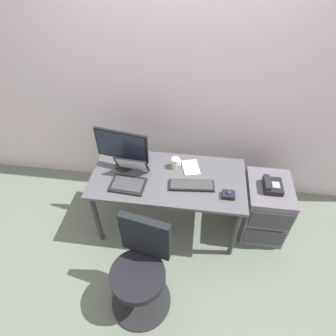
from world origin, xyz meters
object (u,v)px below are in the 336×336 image
keyboard (191,185)px  office_chair (141,272)px  laptop (129,177)px  trackball_mouse (228,195)px  file_cabinet (264,208)px  desk_phone (272,186)px  monitor_main (122,148)px  coffee_mug (176,163)px  paper_notepad (191,168)px

keyboard → office_chair: bearing=-115.0°
laptop → trackball_mouse: bearing=-4.4°
file_cabinet → laptop: bearing=-172.8°
laptop → file_cabinet: bearing=7.2°
keyboard → trackball_mouse: 0.34m
desk_phone → keyboard: (-0.74, -0.14, 0.05)m
monitor_main → coffee_mug: bearing=5.9°
office_chair → monitor_main: bearing=109.9°
file_cabinet → monitor_main: (-1.42, 0.02, 0.63)m
keyboard → paper_notepad: bearing=95.6°
paper_notepad → file_cabinet: bearing=-6.0°
office_chair → laptop: 0.82m
laptop → coffee_mug: size_ratio=3.22×
file_cabinet → desk_phone: (-0.01, -0.02, 0.35)m
file_cabinet → laptop: 1.40m
keyboard → laptop: laptop is taller
desk_phone → office_chair: (-1.08, -0.87, -0.24)m
file_cabinet → laptop: (-1.32, -0.17, 0.44)m
keyboard → desk_phone: bearing=10.9°
keyboard → trackball_mouse: (0.33, -0.08, 0.01)m
file_cabinet → monitor_main: size_ratio=1.26×
file_cabinet → desk_phone: 0.35m
desk_phone → trackball_mouse: size_ratio=1.82×
file_cabinet → paper_notepad: paper_notepad is taller
coffee_mug → monitor_main: bearing=-174.1°
laptop → desk_phone: bearing=6.6°
file_cabinet → coffee_mug: (-0.92, 0.08, 0.45)m
file_cabinet → paper_notepad: size_ratio=3.06×
keyboard → trackball_mouse: bearing=-13.3°
trackball_mouse → monitor_main: bearing=165.3°
office_chair → coffee_mug: 1.03m
desk_phone → monitor_main: (-1.41, 0.04, 0.27)m
trackball_mouse → laptop: bearing=175.6°
desk_phone → keyboard: keyboard is taller
monitor_main → paper_notepad: monitor_main is taller
keyboard → trackball_mouse: trackball_mouse is taller
trackball_mouse → paper_notepad: trackball_mouse is taller
office_chair → paper_notepad: (0.31, 0.97, 0.28)m
keyboard → coffee_mug: (-0.17, 0.24, 0.04)m
office_chair → monitor_main: size_ratio=1.87×
file_cabinet → desk_phone: desk_phone is taller
desk_phone → monitor_main: bearing=178.3°
coffee_mug → paper_notepad: bearing=2.4°
desk_phone → keyboard: size_ratio=0.48×
trackball_mouse → paper_notepad: 0.47m
monitor_main → trackball_mouse: bearing=-14.7°
monitor_main → laptop: monitor_main is taller
desk_phone → coffee_mug: bearing=174.3°
desk_phone → coffee_mug: 0.92m
file_cabinet → coffee_mug: 1.03m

